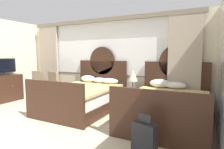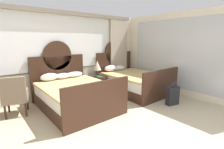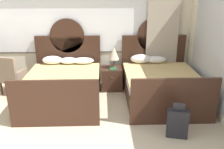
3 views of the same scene
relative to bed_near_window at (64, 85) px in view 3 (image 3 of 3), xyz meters
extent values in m
cube|color=beige|center=(0.09, 1.16, 0.97)|extent=(6.30, 0.07, 2.70)
cube|color=#646054|center=(0.09, 1.12, 1.37)|extent=(4.37, 0.02, 1.76)
cube|color=white|center=(0.09, 1.11, 1.37)|extent=(4.29, 0.02, 1.68)
cube|color=tan|center=(2.48, 1.03, 0.92)|extent=(0.83, 0.08, 2.60)
cube|color=#382116|center=(0.00, -0.06, -0.23)|extent=(1.61, 2.14, 0.30)
cube|color=white|center=(0.00, -0.06, 0.07)|extent=(1.55, 2.04, 0.30)
cube|color=tan|center=(0.00, -0.14, 0.25)|extent=(1.65, 1.94, 0.06)
cube|color=#382116|center=(0.00, 1.04, 0.29)|extent=(1.69, 0.06, 1.34)
cylinder|color=#382116|center=(0.00, 1.04, 0.96)|extent=(0.89, 0.06, 0.89)
cube|color=#382116|center=(0.00, -1.16, 0.10)|extent=(1.69, 0.06, 0.95)
ellipsoid|color=white|center=(-0.38, 0.78, 0.38)|extent=(0.51, 0.28, 0.21)
ellipsoid|color=white|center=(0.03, 0.81, 0.36)|extent=(0.46, 0.33, 0.16)
ellipsoid|color=white|center=(0.40, 0.78, 0.36)|extent=(0.57, 0.29, 0.16)
cube|color=#382116|center=(2.28, -0.06, -0.23)|extent=(1.61, 2.14, 0.30)
cube|color=white|center=(2.28, -0.06, 0.07)|extent=(1.55, 2.04, 0.30)
cube|color=tan|center=(2.28, -0.14, 0.25)|extent=(1.65, 1.94, 0.06)
cube|color=#382116|center=(2.28, 1.04, 0.29)|extent=(1.69, 0.06, 1.34)
cylinder|color=#382116|center=(2.28, 1.04, 0.96)|extent=(0.89, 0.06, 0.89)
cube|color=#382116|center=(2.28, -1.16, 0.10)|extent=(1.69, 0.06, 0.95)
ellipsoid|color=white|center=(1.92, 0.81, 0.39)|extent=(0.56, 0.33, 0.22)
ellipsoid|color=white|center=(2.30, 0.81, 0.37)|extent=(0.57, 0.31, 0.18)
cube|color=#382116|center=(1.14, 0.67, -0.09)|extent=(0.53, 0.53, 0.58)
sphere|color=tan|center=(1.14, 0.39, 0.03)|extent=(0.02, 0.02, 0.02)
cylinder|color=brown|center=(1.20, 0.66, 0.21)|extent=(0.14, 0.14, 0.02)
cylinder|color=brown|center=(1.20, 0.66, 0.32)|extent=(0.03, 0.03, 0.21)
cone|color=beige|center=(1.20, 0.66, 0.59)|extent=(0.27, 0.27, 0.32)
cube|color=#285133|center=(1.18, 0.56, 0.21)|extent=(0.18, 0.26, 0.03)
cube|color=#84705B|center=(-1.32, 0.49, 0.02)|extent=(0.66, 0.66, 0.10)
cube|color=#84705B|center=(-1.39, 0.27, 0.34)|extent=(0.53, 0.23, 0.54)
cube|color=#84705B|center=(-1.10, 0.42, 0.15)|extent=(0.19, 0.47, 0.16)
cube|color=#84705B|center=(-1.55, 0.55, 0.15)|extent=(0.19, 0.47, 0.16)
cylinder|color=#382116|center=(-1.05, 0.63, -0.21)|extent=(0.04, 0.04, 0.35)
cylinder|color=#382116|center=(-1.46, 0.75, -0.21)|extent=(0.04, 0.04, 0.35)
cylinder|color=#382116|center=(-1.18, 0.22, -0.21)|extent=(0.04, 0.04, 0.35)
cylinder|color=#382116|center=(-1.59, 0.34, -0.21)|extent=(0.04, 0.04, 0.35)
cube|color=black|center=(2.23, -1.59, -0.11)|extent=(0.40, 0.24, 0.53)
cube|color=#232326|center=(2.23, -1.59, 0.22)|extent=(0.20, 0.07, 0.13)
cylinder|color=black|center=(2.08, -1.56, -0.35)|extent=(0.05, 0.03, 0.05)
cylinder|color=black|center=(2.37, -1.63, -0.35)|extent=(0.05, 0.03, 0.05)
camera|label=1|loc=(2.99, -4.15, 1.14)|focal=29.73mm
camera|label=2|loc=(-1.94, -4.00, 1.44)|focal=26.81mm
camera|label=3|loc=(0.93, -5.37, 2.17)|focal=39.63mm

